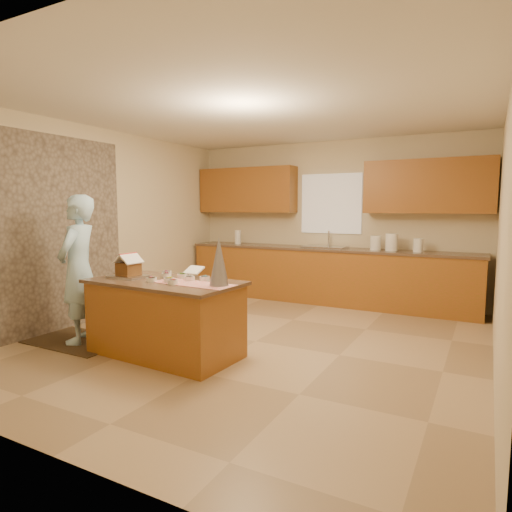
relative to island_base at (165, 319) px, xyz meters
The scene contains 28 objects.
floor 1.15m from the island_base, 53.75° to the left, with size 5.50×5.50×0.00m, color tan.
ceiling 2.55m from the island_base, 53.75° to the left, with size 5.50×5.50×0.00m, color silver.
wall_back 3.80m from the island_base, 80.00° to the left, with size 5.50×5.50×0.00m, color beige.
wall_front 2.20m from the island_base, 71.23° to the right, with size 5.50×5.50×0.00m, color beige.
wall_left 2.27m from the island_base, 154.93° to the left, with size 5.50×5.50×0.00m, color beige.
wall_right 3.40m from the island_base, 15.51° to the left, with size 5.50×5.50×0.00m, color beige.
stone_accent 2.03m from the island_base, behind, with size 2.50×2.50×0.00m, color gray.
window_curtain 3.86m from the island_base, 79.92° to the left, with size 1.05×0.03×1.00m, color white.
back_counter_base 3.38m from the island_base, 79.11° to the left, with size 4.80×0.60×0.88m, color #97471F.
back_counter_top 3.42m from the island_base, 79.11° to the left, with size 4.85×0.63×0.04m, color brown.
upper_cabinet_left 3.87m from the island_base, 104.84° to the left, with size 1.85×0.35×0.80m, color #9B4A21.
upper_cabinet_right 4.35m from the island_base, 57.54° to the left, with size 1.85×0.35×0.80m, color #9B4A21.
sink 3.42m from the island_base, 79.11° to the left, with size 0.70×0.45×0.12m, color silver.
faucet 3.62m from the island_base, 79.66° to the left, with size 0.03×0.03×0.28m, color silver.
island_base is the anchor object (origin of this frame).
island_top 0.41m from the island_base, behind, with size 1.66×0.87×0.04m, color brown.
table_runner 0.58m from the island_base, ahead, with size 0.88×0.32×0.01m, color red.
baking_tray 0.65m from the island_base, behind, with size 0.41×0.30×0.02m, color silver.
cookbook 0.62m from the island_base, 65.43° to the left, with size 0.19×0.02×0.16m, color white.
tinsel_tree 0.96m from the island_base, ahead, with size 0.19×0.19×0.49m, color #ACABB8.
rug 1.29m from the island_base, behind, with size 1.17×0.76×0.01m, color black.
boy 1.28m from the island_base, behind, with size 0.63×0.41×1.72m, color #AEDCF7.
canister_a 3.69m from the island_base, 66.19° to the left, with size 0.17×0.17×0.23m, color white.
canister_b 3.79m from the island_base, 62.73° to the left, with size 0.19×0.19×0.27m, color white.
canister_c 3.98m from the island_base, 57.67° to the left, with size 0.14×0.14×0.21m, color white.
paper_towel 3.54m from the island_base, 107.40° to the left, with size 0.11×0.11×0.25m, color white.
gingerbread_house 0.73m from the island_base, behind, with size 0.25×0.26×0.25m.
candy_bowls 0.46m from the island_base, 41.56° to the left, with size 0.71×0.55×0.05m.
Camera 1 is at (2.39, -4.47, 1.59)m, focal length 30.69 mm.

